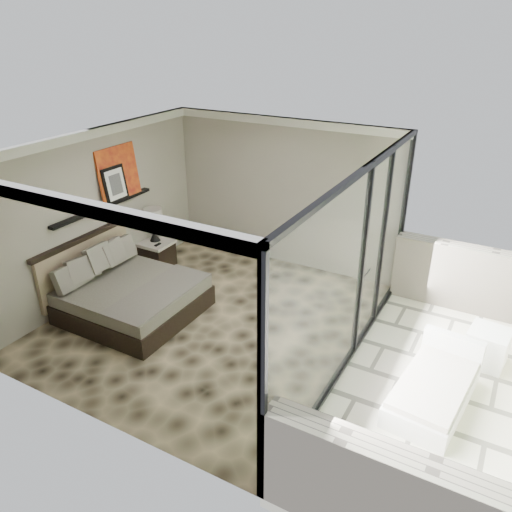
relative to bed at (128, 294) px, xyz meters
The scene contains 14 objects.
floor 1.43m from the bed, 18.47° to the left, with size 5.00×5.00×0.00m, color black.
ceiling 2.83m from the bed, 18.47° to the left, with size 4.50×5.00×0.02m, color silver.
back_wall 3.39m from the bed, 65.73° to the left, with size 4.50×0.02×2.80m, color gray.
left_wall 1.48m from the bed, 154.33° to the left, with size 0.02×5.00×2.80m, color gray.
glass_wall 3.76m from the bed, ahead, with size 0.08×5.00×2.80m, color white.
terrace_slab 5.11m from the bed, ahead, with size 3.00×5.00×0.12m, color beige.
picture_ledge 1.55m from the bed, 147.76° to the left, with size 0.12×2.20×0.05m, color black.
bed is the anchor object (origin of this frame).
nightstand 1.67m from the bed, 113.40° to the left, with size 0.56×0.56×0.56m, color black.
table_lamp 1.83m from the bed, 114.39° to the left, with size 0.35×0.35×0.65m.
abstract_canvas 2.11m from the bed, 131.63° to the left, with size 0.04×0.90×0.90m, color #BC4810.
framed_print 1.89m from the bed, 134.92° to the left, with size 0.03×0.50×0.60m, color black.
ottoman 5.44m from the bed, 14.94° to the left, with size 0.52×0.52×0.52m, color white.
lounger 4.79m from the bed, ahead, with size 0.94×1.64×0.61m.
Camera 1 is at (3.91, -5.55, 4.35)m, focal length 35.00 mm.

